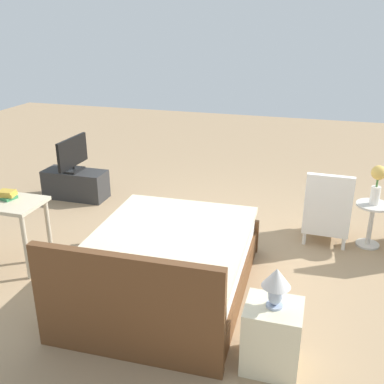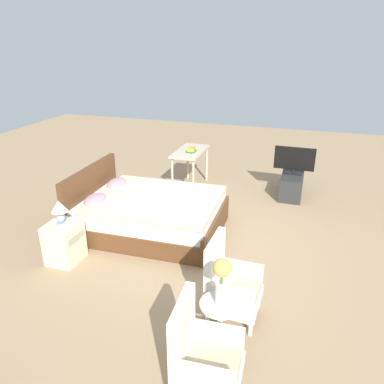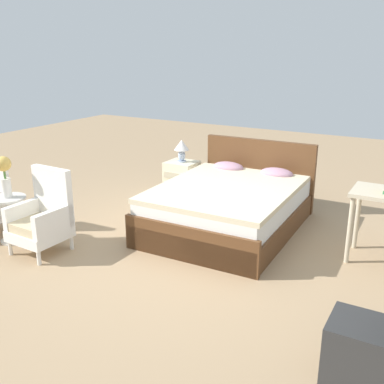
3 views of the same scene
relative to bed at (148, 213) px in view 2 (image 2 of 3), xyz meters
name	(u,v)px [view 2 (image 2 of 3)]	position (x,y,z in m)	size (l,w,h in m)	color
ground_plane	(203,242)	(-0.11, -0.92, -0.30)	(16.00, 16.00, 0.00)	#A38460
bed	(148,213)	(0.00, 0.00, 0.00)	(1.63, 2.17, 0.96)	brown
armchair_by_window_left	(202,359)	(-2.55, -1.62, 0.08)	(0.57, 0.57, 0.92)	white
armchair_by_window_right	(229,286)	(-1.52, -1.62, 0.08)	(0.56, 0.56, 0.92)	white
side_table	(220,321)	(-2.03, -1.65, 0.05)	(0.40, 0.40, 0.55)	beige
flower_vase	(222,277)	(-2.03, -1.65, 0.54)	(0.17, 0.17, 0.48)	silver
nightstand	(64,242)	(-1.14, 0.72, -0.02)	(0.44, 0.41, 0.56)	beige
table_lamp	(59,209)	(-1.14, 0.73, 0.48)	(0.22, 0.22, 0.33)	#9EADC6
tv_stand	(292,184)	(2.18, -2.03, -0.08)	(0.96, 0.40, 0.43)	#2D2D2D
tv_flatscreen	(294,160)	(2.18, -2.03, 0.40)	(0.21, 0.75, 0.51)	black
vanity_desk	(190,156)	(1.95, -0.05, 0.36)	(1.04, 0.52, 0.77)	beige
book_stack	(191,150)	(1.84, -0.11, 0.52)	(0.21, 0.19, 0.09)	#337A47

